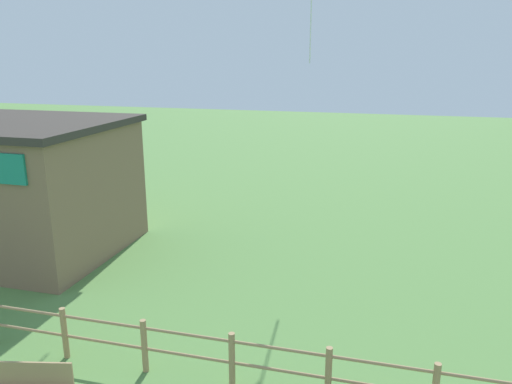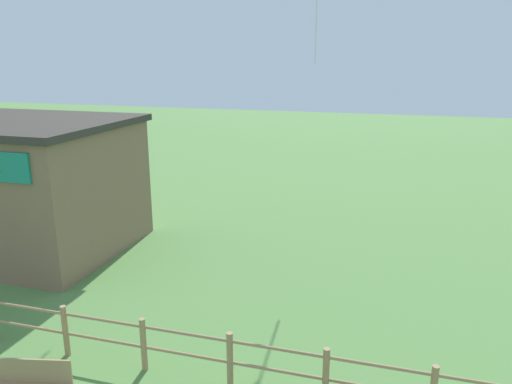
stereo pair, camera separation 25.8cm
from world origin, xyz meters
TOP-DOWN VIEW (x-y plane):
  - wooden_fence at (0.00, 6.42)m, footprint 16.71×0.14m
  - seaside_building at (-10.44, 12.02)m, footprint 8.55×6.10m

SIDE VIEW (x-z plane):
  - wooden_fence at x=0.00m, z-range 0.08..1.37m
  - seaside_building at x=-10.44m, z-range 0.01..4.79m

